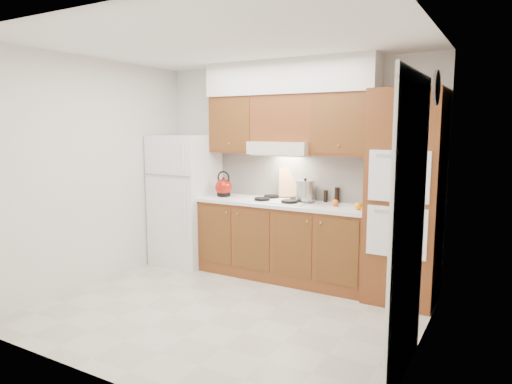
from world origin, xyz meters
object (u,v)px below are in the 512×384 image
Objects in this scene: kettle at (224,187)px; stock_pot at (305,191)px; fridge at (186,200)px; oven_cabinet at (405,197)px.

kettle is 0.97× the size of stock_pot.
fridge is 1.71m from stock_pot.
fridge is at bearing -176.07° from stock_pot.
stock_pot is (1.11, 0.07, 0.02)m from kettle.
stock_pot reaches higher than kettle.
fridge reaches higher than stock_pot.
kettle is (0.58, 0.05, 0.20)m from fridge.
kettle is 1.11m from stock_pot.
oven_cabinet is at bearing 0.70° from fridge.
kettle is at bearing 4.45° from fridge.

